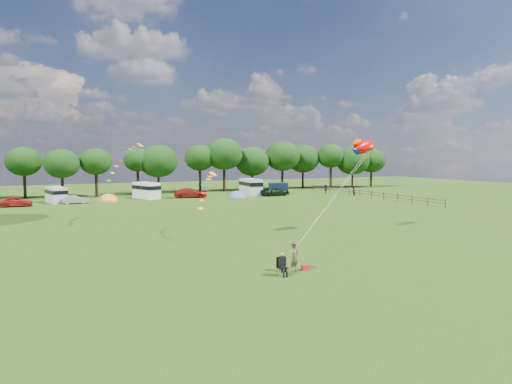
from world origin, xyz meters
name	(u,v)px	position (x,y,z in m)	size (l,w,h in m)	color
ground_plane	(307,264)	(0.00, 0.00, 0.00)	(180.00, 180.00, 0.00)	black
tree_line	(178,159)	(5.30, 54.99, 6.35)	(102.98, 10.98, 10.27)	black
fence	(365,193)	(32.00, 34.50, 0.70)	(0.12, 33.12, 1.20)	#472D19
car_a	(16,202)	(-20.15, 42.73, 0.71)	(1.68, 4.26, 1.42)	maroon
car_b	(75,200)	(-12.69, 43.54, 0.60)	(1.26, 3.38, 1.19)	#989C9F
car_c	(190,193)	(4.85, 45.38, 0.79)	(2.21, 5.25, 1.58)	maroon
car_d	(275,192)	(19.30, 42.87, 0.72)	(2.37, 5.25, 1.43)	black
campervan_b	(56,194)	(-15.21, 46.14, 1.25)	(3.25, 5.13, 2.33)	silver
campervan_c	(146,190)	(-1.98, 47.14, 1.40)	(3.97, 5.78, 2.61)	white
campervan_d	(251,186)	(16.17, 46.42, 1.52)	(2.63, 5.83, 2.82)	silver
tent_orange	(109,201)	(-8.00, 45.20, 0.02)	(2.90, 3.17, 2.27)	orange
tent_greyblue	(237,199)	(11.35, 40.70, 0.02)	(3.41, 3.74, 2.54)	slate
awning_navy	(278,188)	(21.37, 45.88, 1.01)	(3.22, 2.62, 2.01)	black
kite_flyer	(294,257)	(-1.61, -1.21, 0.86)	(0.63, 0.41, 1.72)	brown
camp_chair	(282,262)	(-2.71, -1.71, 0.81)	(0.57, 0.57, 1.35)	#99999E
kite_bag	(305,268)	(-0.87, -1.24, 0.15)	(0.43, 0.29, 0.31)	red
fish_kite	(362,147)	(10.69, 8.41, 7.71)	(3.53, 1.99, 1.85)	#E90001
streamer_kite_b	(128,155)	(-7.98, 22.27, 6.97)	(4.30, 4.75, 3.82)	gold
streamer_kite_c	(208,184)	(-2.72, 12.00, 4.51)	(3.20, 4.93, 2.81)	#D5CD0E
walker_a	(353,191)	(31.48, 37.12, 0.77)	(0.74, 0.46, 1.53)	black
walker_b	(325,189)	(29.25, 42.40, 0.85)	(1.10, 0.51, 1.70)	black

